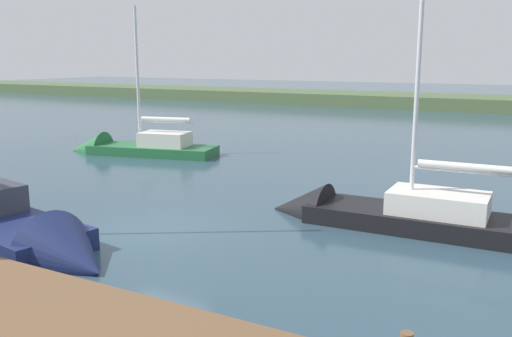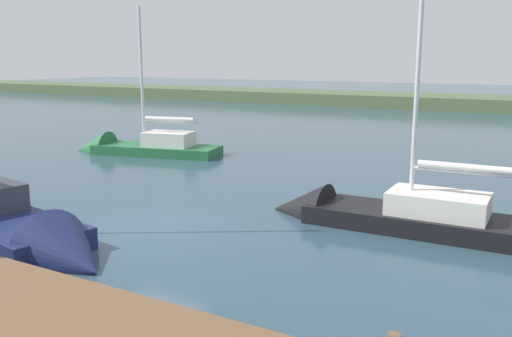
% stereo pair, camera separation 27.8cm
% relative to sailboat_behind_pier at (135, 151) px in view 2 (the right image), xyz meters
% --- Properties ---
extents(ground_plane, '(200.00, 200.00, 0.00)m').
position_rel_sailboat_behind_pier_xyz_m(ground_plane, '(-9.16, 9.53, -0.14)').
color(ground_plane, '#2D4756').
extents(far_shoreline, '(180.00, 8.00, 2.40)m').
position_rel_sailboat_behind_pier_xyz_m(far_shoreline, '(-9.16, -35.03, -0.14)').
color(far_shoreline, '#4C603D').
rests_on(far_shoreline, ground_plane).
extents(sailboat_behind_pier, '(8.05, 3.77, 8.22)m').
position_rel_sailboat_behind_pier_xyz_m(sailboat_behind_pier, '(0.00, 0.00, 0.00)').
color(sailboat_behind_pier, '#236638').
rests_on(sailboat_behind_pier, ground_plane).
extents(sailboat_mid_channel, '(7.99, 2.11, 9.50)m').
position_rel_sailboat_behind_pier_xyz_m(sailboat_mid_channel, '(-14.66, 5.77, 0.02)').
color(sailboat_mid_channel, black).
rests_on(sailboat_mid_channel, ground_plane).
extents(sailboat_outer_mooring, '(8.82, 3.58, 9.82)m').
position_rel_sailboat_behind_pier_xyz_m(sailboat_outer_mooring, '(-6.65, 12.04, 0.06)').
color(sailboat_outer_mooring, navy).
rests_on(sailboat_outer_mooring, ground_plane).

